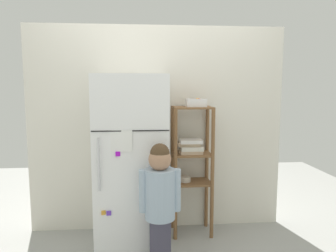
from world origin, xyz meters
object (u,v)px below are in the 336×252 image
fruit_bin (196,103)px  child_standing (160,194)px  refrigerator (132,161)px  pantry_shelf_unit (191,158)px

fruit_bin → child_standing: bearing=-122.9°
child_standing → refrigerator: bearing=117.8°
refrigerator → pantry_shelf_unit: bearing=16.0°
refrigerator → child_standing: (0.23, -0.43, -0.16)m
pantry_shelf_unit → fruit_bin: bearing=9.5°
refrigerator → child_standing: refrigerator is taller
fruit_bin → refrigerator: bearing=-164.5°
child_standing → pantry_shelf_unit: (0.35, 0.60, 0.15)m
pantry_shelf_unit → fruit_bin: (0.05, 0.01, 0.54)m
refrigerator → fruit_bin: refrigerator is taller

